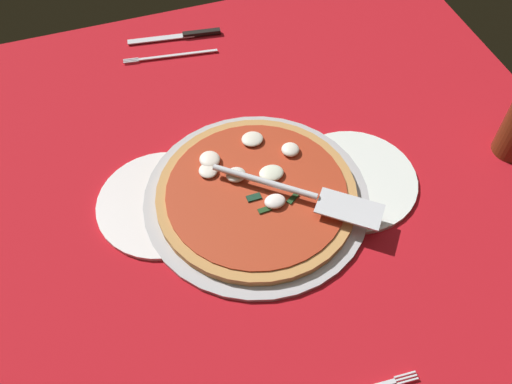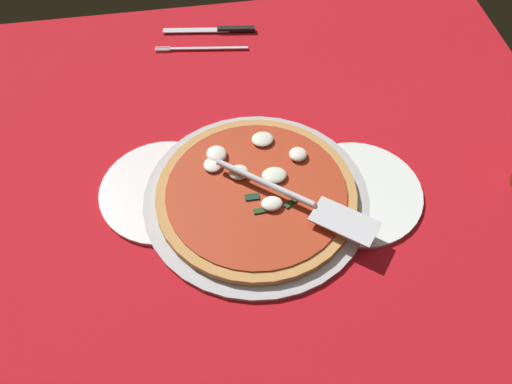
{
  "view_description": "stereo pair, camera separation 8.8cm",
  "coord_description": "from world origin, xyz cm",
  "px_view_note": "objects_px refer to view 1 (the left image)",
  "views": [
    {
      "loc": [
        -19.63,
        -50.04,
        72.32
      ],
      "look_at": [
        -2.72,
        0.25,
        2.12
      ],
      "focal_mm": 38.88,
      "sensor_mm": 36.0,
      "label": 1
    },
    {
      "loc": [
        -11.1,
        -52.14,
        72.32
      ],
      "look_at": [
        -2.72,
        0.25,
        2.12
      ],
      "focal_mm": 38.88,
      "sensor_mm": 36.0,
      "label": 2
    }
  ],
  "objects_px": {
    "pizza_server": "(304,195)",
    "pizza": "(256,191)",
    "place_setting_far": "(178,46)",
    "dinner_plate_left": "(163,203)",
    "dinner_plate_right": "(353,180)"
  },
  "relations": [
    {
      "from": "dinner_plate_right",
      "to": "pizza_server",
      "type": "distance_m",
      "value": 0.11
    },
    {
      "from": "place_setting_far",
      "to": "pizza",
      "type": "bearing_deg",
      "value": 101.87
    },
    {
      "from": "pizza",
      "to": "pizza_server",
      "type": "relative_size",
      "value": 1.39
    },
    {
      "from": "place_setting_far",
      "to": "pizza_server",
      "type": "bearing_deg",
      "value": 109.06
    },
    {
      "from": "pizza_server",
      "to": "place_setting_far",
      "type": "height_order",
      "value": "pizza_server"
    },
    {
      "from": "dinner_plate_left",
      "to": "dinner_plate_right",
      "type": "bearing_deg",
      "value": -9.76
    },
    {
      "from": "place_setting_far",
      "to": "dinner_plate_left",
      "type": "bearing_deg",
      "value": 80.7
    },
    {
      "from": "dinner_plate_right",
      "to": "place_setting_far",
      "type": "distance_m",
      "value": 0.47
    },
    {
      "from": "dinner_plate_left",
      "to": "pizza",
      "type": "relative_size",
      "value": 0.66
    },
    {
      "from": "pizza_server",
      "to": "pizza",
      "type": "bearing_deg",
      "value": -178.4
    },
    {
      "from": "dinner_plate_right",
      "to": "pizza",
      "type": "bearing_deg",
      "value": 173.46
    },
    {
      "from": "dinner_plate_left",
      "to": "pizza",
      "type": "xyz_separation_m",
      "value": [
        0.15,
        -0.03,
        0.01
      ]
    },
    {
      "from": "pizza_server",
      "to": "place_setting_far",
      "type": "relative_size",
      "value": 1.08
    },
    {
      "from": "pizza_server",
      "to": "dinner_plate_left",
      "type": "bearing_deg",
      "value": -162.65
    },
    {
      "from": "pizza",
      "to": "pizza_server",
      "type": "xyz_separation_m",
      "value": [
        0.06,
        -0.05,
        0.02
      ]
    }
  ]
}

